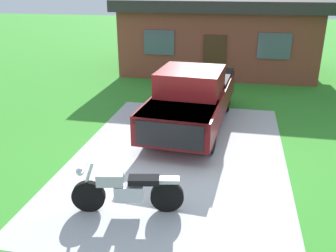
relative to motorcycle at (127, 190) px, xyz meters
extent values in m
plane|color=green|center=(0.60, 2.62, -0.47)|extent=(80.00, 80.00, 0.00)
cube|color=silver|center=(0.60, 2.62, -0.47)|extent=(5.44, 8.30, 0.01)
cylinder|color=black|center=(-0.74, -0.14, -0.14)|extent=(0.67, 0.24, 0.66)
cylinder|color=black|center=(0.78, 0.15, -0.14)|extent=(0.67, 0.24, 0.66)
cube|color=silver|center=(0.04, 0.01, -0.05)|extent=(0.60, 0.36, 0.32)
cube|color=#B7BABF|center=(-0.30, -0.06, 0.25)|extent=(0.56, 0.35, 0.24)
cube|color=black|center=(0.34, 0.07, 0.23)|extent=(0.64, 0.39, 0.12)
cube|color=#B7BABF|center=(0.78, 0.15, 0.23)|extent=(0.51, 0.29, 0.08)
cylinder|color=silver|center=(-0.74, -0.14, 0.23)|extent=(0.34, 0.12, 0.77)
cylinder|color=silver|center=(-0.74, -0.14, 0.55)|extent=(0.17, 0.69, 0.04)
sphere|color=silver|center=(-0.86, -0.17, 0.41)|extent=(0.16, 0.16, 0.16)
cylinder|color=black|center=(1.33, 3.00, -0.05)|extent=(0.36, 0.86, 0.84)
cylinder|color=black|center=(-0.30, 3.12, -0.05)|extent=(0.36, 0.86, 0.84)
cylinder|color=black|center=(1.58, 6.49, -0.05)|extent=(0.36, 0.86, 0.84)
cylinder|color=black|center=(-0.06, 6.61, -0.05)|extent=(0.36, 0.86, 0.84)
cube|color=maroon|center=(0.64, 4.86, 0.33)|extent=(2.39, 5.73, 0.80)
cube|color=maroon|center=(0.51, 3.01, 0.63)|extent=(2.03, 2.03, 0.20)
cube|color=maroon|center=(0.61, 4.46, 1.08)|extent=(1.93, 2.02, 0.70)
cube|color=#3F4C56|center=(0.56, 3.66, 0.98)|extent=(1.71, 0.28, 0.60)
cube|color=black|center=(0.75, 6.40, 0.58)|extent=(2.06, 2.53, 0.50)
cube|color=black|center=(0.45, 2.08, 0.33)|extent=(1.70, 0.22, 0.64)
cube|color=brown|center=(0.87, 12.91, 1.03)|extent=(9.00, 5.00, 3.00)
cube|color=#383333|center=(0.87, 12.91, 2.78)|extent=(9.60, 5.60, 0.50)
cube|color=#4C2D19|center=(0.87, 10.38, 0.58)|extent=(1.00, 0.08, 2.10)
cube|color=#4C5966|center=(-1.65, 10.38, 1.23)|extent=(1.40, 0.06, 1.10)
cube|color=#4C5966|center=(3.39, 10.38, 1.23)|extent=(1.40, 0.06, 1.10)
camera|label=1|loc=(1.99, -5.86, 3.80)|focal=38.88mm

